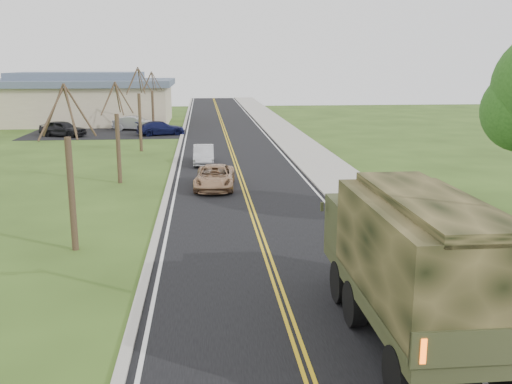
{
  "coord_description": "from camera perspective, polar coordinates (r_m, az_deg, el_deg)",
  "views": [
    {
      "loc": [
        -2.22,
        -10.65,
        6.8
      ],
      "look_at": [
        -0.17,
        11.1,
        1.8
      ],
      "focal_mm": 40.0,
      "sensor_mm": 36.0,
      "label": 1
    }
  ],
  "objects": [
    {
      "name": "lot_car_silver",
      "position": [
        59.48,
        -12.01,
        6.75
      ],
      "size": [
        4.62,
        2.46,
        1.45
      ],
      "primitive_type": "imported",
      "rotation": [
        0.0,
        0.0,
        1.35
      ],
      "color": "#A8A8AD",
      "rests_on": "ground"
    },
    {
      "name": "suv_champagne",
      "position": [
        31.3,
        -4.15,
        1.49
      ],
      "size": [
        2.44,
        4.69,
        1.26
      ],
      "primitive_type": "imported",
      "rotation": [
        0.0,
        0.0,
        -0.08
      ],
      "color": "tan",
      "rests_on": "ground"
    },
    {
      "name": "commercial_building",
      "position": [
        68.16,
        -17.23,
        8.87
      ],
      "size": [
        25.5,
        21.5,
        5.65
      ],
      "color": "tan",
      "rests_on": "ground"
    },
    {
      "name": "bare_tree_d",
      "position": [
        57.01,
        -10.29,
        8.42
      ],
      "size": [
        1.88,
        2.2,
        5.91
      ],
      "color": "#38281C",
      "rests_on": "ground"
    },
    {
      "name": "utility_box_far",
      "position": [
        15.99,
        24.07,
        -11.81
      ],
      "size": [
        0.61,
        0.53,
        0.65
      ],
      "primitive_type": "cube",
      "rotation": [
        0.0,
        0.0,
        0.16
      ],
      "color": "#184117",
      "rests_on": "sidewalk_right"
    },
    {
      "name": "curb_left",
      "position": [
        51.14,
        -7.53,
        5.2
      ],
      "size": [
        0.3,
        120.0,
        0.1
      ],
      "primitive_type": "cube",
      "color": "#9E998E",
      "rests_on": "ground"
    },
    {
      "name": "bare_tree_c",
      "position": [
        45.09,
        -11.55,
        7.52
      ],
      "size": [
        2.04,
        2.39,
        6.42
      ],
      "color": "#38281C",
      "rests_on": "ground"
    },
    {
      "name": "road",
      "position": [
        51.15,
        -2.86,
        5.25
      ],
      "size": [
        8.0,
        120.0,
        0.01
      ],
      "primitive_type": "cube",
      "color": "black",
      "rests_on": "ground"
    },
    {
      "name": "bare_tree_b",
      "position": [
        33.28,
        -13.65,
        5.06
      ],
      "size": [
        1.83,
        2.14,
        5.73
      ],
      "color": "#38281C",
      "rests_on": "ground"
    },
    {
      "name": "bare_tree_a",
      "position": [
        21.61,
        -18.06,
        1.11
      ],
      "size": [
        1.93,
        2.26,
        6.08
      ],
      "color": "#38281C",
      "rests_on": "ground"
    },
    {
      "name": "lot_car_dark",
      "position": [
        56.15,
        -18.76,
        6.03
      ],
      "size": [
        4.72,
        3.34,
        1.49
      ],
      "primitive_type": "imported",
      "rotation": [
        0.0,
        0.0,
        1.17
      ],
      "color": "black",
      "rests_on": "ground"
    },
    {
      "name": "sedan_silver",
      "position": [
        38.92,
        -5.26,
        3.73
      ],
      "size": [
        1.38,
        3.9,
        1.28
      ],
      "primitive_type": "imported",
      "rotation": [
        0.0,
        0.0,
        -0.01
      ],
      "color": "#B9B9BE",
      "rests_on": "ground"
    },
    {
      "name": "curb_right",
      "position": [
        51.5,
        1.78,
        5.37
      ],
      "size": [
        0.3,
        120.0,
        0.12
      ],
      "primitive_type": "cube",
      "color": "#9E998E",
      "rests_on": "ground"
    },
    {
      "name": "military_truck",
      "position": [
        14.44,
        15.46,
        -6.14
      ],
      "size": [
        2.74,
        7.75,
        3.86
      ],
      "rotation": [
        0.0,
        0.0,
        0.0
      ],
      "color": "black",
      "rests_on": "ground"
    },
    {
      "name": "sidewalk_right",
      "position": [
        51.74,
        3.71,
        5.37
      ],
      "size": [
        3.2,
        120.0,
        0.1
      ],
      "primitive_type": "cube",
      "color": "#9E998E",
      "rests_on": "ground"
    },
    {
      "name": "lot_car_navy",
      "position": [
        55.05,
        -9.5,
        6.32
      ],
      "size": [
        4.87,
        2.98,
        1.32
      ],
      "primitive_type": "imported",
      "rotation": [
        0.0,
        0.0,
        1.84
      ],
      "color": "#10133C",
      "rests_on": "ground"
    }
  ]
}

